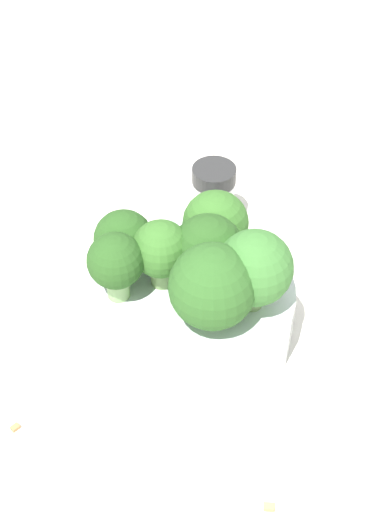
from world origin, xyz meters
The scene contains 13 objects.
ground_plane centered at (0.00, 0.00, 0.00)m, with size 3.00×3.00×0.00m, color silver.
bowl centered at (0.00, 0.00, 0.03)m, with size 0.16×0.16×0.05m, color silver.
broccoli_floret_0 centered at (-0.01, 0.01, 0.08)m, with size 0.05×0.05×0.06m.
broccoli_floret_1 centered at (0.02, 0.04, 0.09)m, with size 0.05×0.05×0.06m.
broccoli_floret_2 centered at (-0.02, -0.05, 0.08)m, with size 0.04×0.04×0.05m.
broccoli_floret_3 centered at (0.03, 0.02, 0.09)m, with size 0.06×0.06×0.06m.
broccoli_floret_4 centered at (0.01, -0.05, 0.09)m, with size 0.04×0.04×0.05m.
broccoli_floret_5 centered at (-0.01, -0.02, 0.08)m, with size 0.04×0.04×0.05m.
broccoli_floret_6 centered at (-0.04, 0.02, 0.08)m, with size 0.05×0.05×0.05m.
pepper_shaker centered at (-0.13, 0.02, 0.03)m, with size 0.04×0.04×0.06m.
almond_crumb_0 centered at (0.08, -0.12, 0.00)m, with size 0.01×0.00×0.01m, color #AD7F4C.
almond_crumb_1 centered at (-0.07, -0.08, 0.00)m, with size 0.01×0.01×0.01m, color tan.
almond_crumb_2 centered at (0.14, 0.05, 0.00)m, with size 0.01×0.00×0.01m, color tan.
Camera 1 is at (0.36, -0.00, 0.43)m, focal length 50.00 mm.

